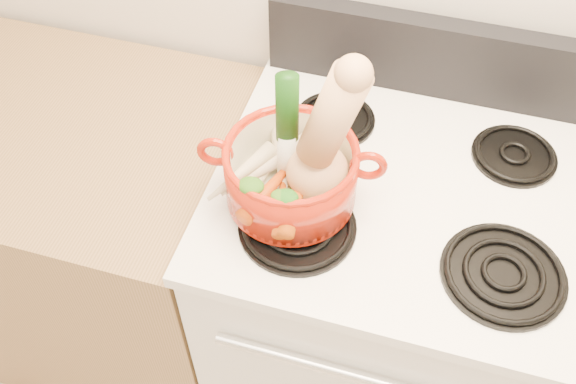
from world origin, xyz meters
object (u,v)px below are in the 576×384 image
(dutch_oven, at_px, (291,174))
(squash, at_px, (319,135))
(leek, at_px, (287,130))
(stove_body, at_px, (383,309))

(dutch_oven, xyz_separation_m, squash, (0.05, 0.01, 0.11))
(squash, bearing_deg, leek, 154.99)
(dutch_oven, bearing_deg, squash, -2.09)
(stove_body, height_order, leek, leek)
(leek, bearing_deg, dutch_oven, -70.38)
(squash, bearing_deg, stove_body, 14.13)
(stove_body, distance_m, squash, 0.71)
(stove_body, bearing_deg, squash, -151.29)
(stove_body, bearing_deg, dutch_oven, -155.52)
(dutch_oven, height_order, squash, squash)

